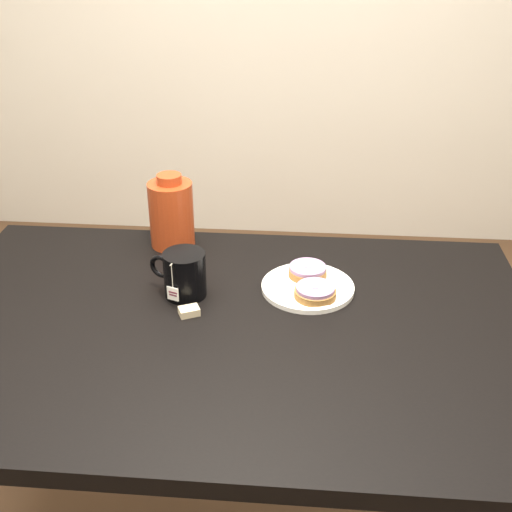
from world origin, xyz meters
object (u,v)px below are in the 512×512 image
at_px(plate, 308,286).
at_px(mug, 184,274).
at_px(table, 227,354).
at_px(bagel_back, 308,271).
at_px(bagel_front, 315,292).
at_px(bagel_package, 171,213).
at_px(teabag_pouch, 189,311).

xyz_separation_m(plate, mug, (-0.29, -0.05, 0.05)).
relative_size(table, mug, 8.92).
xyz_separation_m(bagel_back, bagel_front, (0.02, -0.10, -0.00)).
relative_size(bagel_back, mug, 0.76).
bearing_deg(table, bagel_front, 29.36).
bearing_deg(mug, plate, 29.61).
distance_m(bagel_front, mug, 0.31).
height_order(table, bagel_back, bagel_back).
bearing_deg(bagel_package, teabag_pouch, -72.96).
relative_size(mug, teabag_pouch, 3.49).
height_order(mug, teabag_pouch, mug).
height_order(table, mug, mug).
distance_m(mug, bagel_package, 0.27).
xyz_separation_m(bagel_back, bagel_package, (-0.37, 0.16, 0.07)).
distance_m(plate, teabag_pouch, 0.30).
relative_size(table, plate, 6.25).
height_order(bagel_back, bagel_package, bagel_package).
distance_m(teabag_pouch, bagel_package, 0.37).
height_order(mug, bagel_package, bagel_package).
relative_size(bagel_back, bagel_package, 0.59).
bearing_deg(bagel_package, plate, -29.42).
bearing_deg(bagel_back, plate, -87.85).
relative_size(table, teabag_pouch, 31.11).
bearing_deg(plate, bagel_back, 92.15).
bearing_deg(plate, table, -137.94).
bearing_deg(bagel_back, mug, -162.26).
distance_m(table, bagel_front, 0.25).
distance_m(bagel_back, bagel_front, 0.10).
xyz_separation_m(table, plate, (0.18, 0.16, 0.09)).
distance_m(plate, bagel_package, 0.44).
xyz_separation_m(bagel_back, teabag_pouch, (-0.27, -0.18, -0.02)).
relative_size(plate, bagel_front, 1.87).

